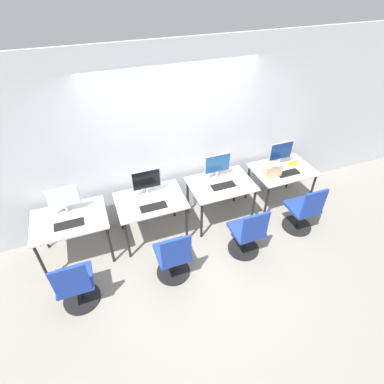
{
  "coord_description": "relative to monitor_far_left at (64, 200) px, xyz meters",
  "views": [
    {
      "loc": [
        -1.21,
        -3.04,
        3.6
      ],
      "look_at": [
        0.0,
        0.15,
        0.89
      ],
      "focal_mm": 28.0,
      "sensor_mm": 36.0,
      "label": 1
    }
  ],
  "objects": [
    {
      "name": "keyboard_far_left",
      "position": [
        0.0,
        -0.27,
        -0.23
      ],
      "size": [
        0.39,
        0.15,
        0.02
      ],
      "color": "black",
      "rests_on": "desk_far_left"
    },
    {
      "name": "office_chair_far_right",
      "position": [
        3.45,
        -0.87,
        -0.61
      ],
      "size": [
        0.48,
        0.48,
        0.9
      ],
      "color": "black",
      "rests_on": "ground_plane"
    },
    {
      "name": "wall_back",
      "position": [
        1.74,
        0.35,
        0.42
      ],
      "size": [
        12.0,
        0.05,
        2.8
      ],
      "color": "#B7BCC1",
      "rests_on": "ground_plane"
    },
    {
      "name": "placard_far_right",
      "position": [
        3.7,
        -0.1,
        -0.2
      ],
      "size": [
        0.16,
        0.03,
        0.08
      ],
      "color": "yellow",
      "rests_on": "desk_far_right"
    },
    {
      "name": "handbag",
      "position": [
        3.17,
        -0.25,
        -0.12
      ],
      "size": [
        0.3,
        0.18,
        0.25
      ],
      "color": "tan",
      "rests_on": "desk_far_right"
    },
    {
      "name": "desk_left",
      "position": [
        1.16,
        -0.14,
        -0.32
      ],
      "size": [
        1.01,
        0.73,
        0.74
      ],
      "color": "silver",
      "rests_on": "ground_plane"
    },
    {
      "name": "mouse_left",
      "position": [
        1.4,
        -0.31,
        -0.22
      ],
      "size": [
        0.06,
        0.09,
        0.03
      ],
      "color": "silver",
      "rests_on": "desk_left"
    },
    {
      "name": "mouse_far_left",
      "position": [
        0.25,
        -0.3,
        -0.22
      ],
      "size": [
        0.06,
        0.09,
        0.03
      ],
      "color": "silver",
      "rests_on": "desk_far_left"
    },
    {
      "name": "monitor_right",
      "position": [
        2.32,
        0.03,
        0.0
      ],
      "size": [
        0.43,
        0.18,
        0.43
      ],
      "color": "#B2B2B7",
      "rests_on": "desk_right"
    },
    {
      "name": "desk_far_right",
      "position": [
        3.48,
        -0.14,
        -0.32
      ],
      "size": [
        1.01,
        0.73,
        0.74
      ],
      "color": "silver",
      "rests_on": "ground_plane"
    },
    {
      "name": "keyboard_right",
      "position": [
        2.32,
        -0.22,
        -0.23
      ],
      "size": [
        0.39,
        0.15,
        0.02
      ],
      "color": "black",
      "rests_on": "desk_right"
    },
    {
      "name": "office_chair_far_left",
      "position": [
        -0.04,
        -1.0,
        -0.61
      ],
      "size": [
        0.48,
        0.48,
        0.9
      ],
      "color": "black",
      "rests_on": "ground_plane"
    },
    {
      "name": "office_chair_left",
      "position": [
        1.22,
        -1.02,
        -0.61
      ],
      "size": [
        0.48,
        0.48,
        0.9
      ],
      "color": "black",
      "rests_on": "ground_plane"
    },
    {
      "name": "monitor_left",
      "position": [
        1.16,
        0.0,
        0.0
      ],
      "size": [
        0.43,
        0.18,
        0.43
      ],
      "color": "#B2B2B7",
      "rests_on": "desk_left"
    },
    {
      "name": "desk_far_left",
      "position": [
        0.0,
        -0.14,
        -0.32
      ],
      "size": [
        1.01,
        0.73,
        0.74
      ],
      "color": "silver",
      "rests_on": "ground_plane"
    },
    {
      "name": "ground_plane",
      "position": [
        1.74,
        -0.51,
        -0.98
      ],
      "size": [
        20.0,
        20.0,
        0.0
      ],
      "primitive_type": "plane",
      "color": "gray"
    },
    {
      "name": "monitor_far_left",
      "position": [
        0.0,
        0.0,
        0.0
      ],
      "size": [
        0.43,
        0.18,
        0.43
      ],
      "color": "#B2B2B7",
      "rests_on": "desk_far_left"
    },
    {
      "name": "desk_right",
      "position": [
        2.32,
        -0.14,
        -0.32
      ],
      "size": [
        1.01,
        0.73,
        0.74
      ],
      "color": "silver",
      "rests_on": "ground_plane"
    },
    {
      "name": "mouse_right",
      "position": [
        2.6,
        -0.19,
        -0.22
      ],
      "size": [
        0.06,
        0.09,
        0.03
      ],
      "color": "silver",
      "rests_on": "desk_right"
    },
    {
      "name": "office_chair_right",
      "position": [
        2.37,
        -0.99,
        -0.61
      ],
      "size": [
        0.48,
        0.48,
        0.9
      ],
      "color": "black",
      "rests_on": "ground_plane"
    },
    {
      "name": "keyboard_left",
      "position": [
        1.16,
        -0.32,
        -0.23
      ],
      "size": [
        0.39,
        0.15,
        0.02
      ],
      "color": "black",
      "rests_on": "desk_left"
    },
    {
      "name": "keyboard_far_right",
      "position": [
        3.48,
        -0.29,
        -0.23
      ],
      "size": [
        0.39,
        0.15,
        0.02
      ],
      "color": "black",
      "rests_on": "desk_far_right"
    },
    {
      "name": "mouse_far_right",
      "position": [
        3.74,
        -0.27,
        -0.22
      ],
      "size": [
        0.06,
        0.09,
        0.03
      ],
      "color": "silver",
      "rests_on": "desk_far_right"
    },
    {
      "name": "monitor_far_right",
      "position": [
        3.48,
        -0.0,
        0.0
      ],
      "size": [
        0.43,
        0.18,
        0.43
      ],
      "color": "#B2B2B7",
      "rests_on": "desk_far_right"
    }
  ]
}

